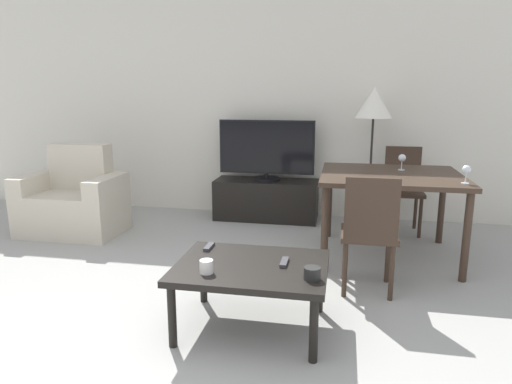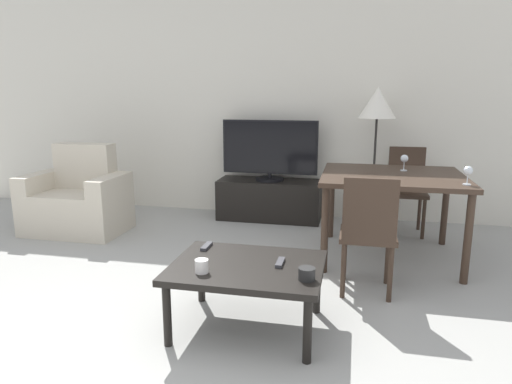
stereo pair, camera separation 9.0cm
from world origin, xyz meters
name	(u,v)px [view 1 (the left image)]	position (x,y,z in m)	size (l,w,h in m)	color
wall_back	(248,101)	(0.00, 3.53, 1.35)	(7.41, 0.06, 2.70)	silver
armchair	(74,202)	(-1.61, 2.35, 0.32)	(1.00, 0.65, 0.91)	beige
tv_stand	(266,200)	(0.28, 3.24, 0.23)	(1.18, 0.44, 0.46)	black
tv	(267,150)	(0.28, 3.24, 0.81)	(1.08, 0.32, 0.68)	black
coffee_table	(251,271)	(0.61, 0.74, 0.38)	(0.92, 0.71, 0.42)	black
dining_table	(391,183)	(1.55, 2.24, 0.67)	(1.20, 1.07, 0.76)	#38281E
dining_chair_near	(370,229)	(1.34, 1.39, 0.50)	(0.40, 0.40, 0.89)	#38281E
dining_chair_far	(403,185)	(1.76, 3.08, 0.50)	(0.40, 0.40, 0.89)	#38281E
floor_lamp	(374,107)	(1.43, 3.17, 1.29)	(0.38, 0.38, 1.50)	black
remote_primary	(284,262)	(0.81, 0.79, 0.43)	(0.04, 0.15, 0.02)	#38383D
remote_secondary	(209,247)	(0.27, 0.98, 0.43)	(0.04, 0.15, 0.02)	#38383D
cup_white_near	(206,267)	(0.38, 0.56, 0.46)	(0.08, 0.08, 0.08)	white
cup_colored_far	(312,273)	(0.99, 0.58, 0.46)	(0.10, 0.10, 0.07)	black
wine_glass_left	(402,159)	(1.66, 2.44, 0.86)	(0.07, 0.07, 0.15)	silver
wine_glass_center	(466,171)	(2.07, 1.87, 0.86)	(0.07, 0.07, 0.15)	silver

